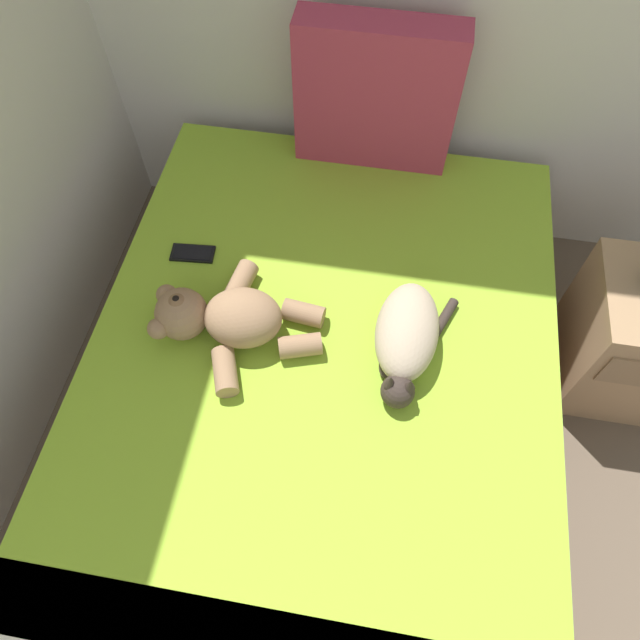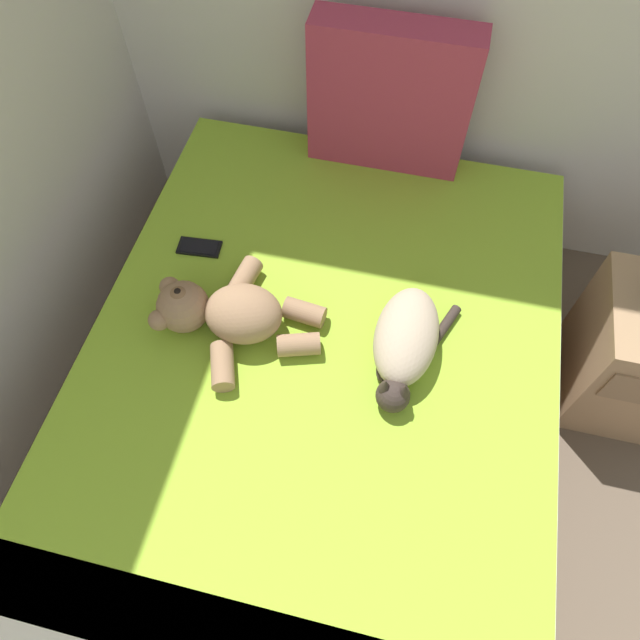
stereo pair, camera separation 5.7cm
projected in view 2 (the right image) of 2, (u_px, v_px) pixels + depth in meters
The scene contains 5 objects.
bed at pixel (318, 396), 1.98m from camera, with size 1.51×2.03×0.51m.
patterned_cushion at pixel (390, 98), 2.00m from camera, with size 0.56×0.14×0.54m.
cat at pixel (405, 342), 1.72m from camera, with size 0.26×0.42×0.15m.
teddy_bear at pixel (226, 313), 1.77m from camera, with size 0.54×0.47×0.18m.
cell_phone at pixel (199, 247), 1.99m from camera, with size 0.15×0.08×0.01m.
Camera 2 is at (1.21, 2.12, 2.08)m, focal length 32.44 mm.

